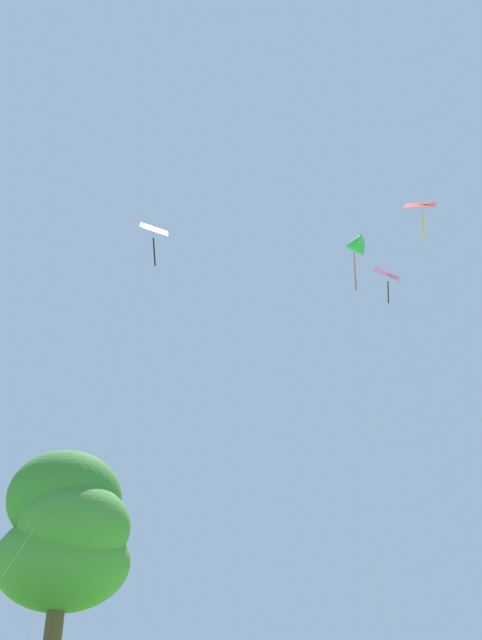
# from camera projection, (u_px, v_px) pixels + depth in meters

# --- Properties ---
(kite_black_large) EXTENTS (2.34, 12.15, 29.40)m
(kite_black_large) POSITION_uv_depth(u_px,v_px,m) (152.00, 241.00, 44.89)
(kite_black_large) COLOR black
(kite_black_large) RESTS_ON ground_plane
(kite_green_small) EXTENTS (1.26, 6.72, 21.89)m
(kite_green_small) POSITION_uv_depth(u_px,v_px,m) (353.00, 246.00, 34.49)
(kite_green_small) COLOR green
(kite_green_small) RESTS_ON ground_plane
(kite_red_high) EXTENTS (2.53, 10.84, 27.27)m
(kite_red_high) POSITION_uv_depth(u_px,v_px,m) (423.00, 217.00, 39.03)
(kite_red_high) COLOR red
(kite_red_high) RESTS_ON ground_plane
(kite_teal_box) EXTENTS (1.29, 5.39, 8.76)m
(kite_teal_box) POSITION_uv_depth(u_px,v_px,m) (60.00, 489.00, 26.82)
(kite_teal_box) COLOR teal
(kite_teal_box) RESTS_ON ground_plane
(kite_pink_low) EXTENTS (3.95, 10.16, 24.31)m
(kite_pink_low) POSITION_uv_depth(u_px,v_px,m) (390.00, 286.00, 40.59)
(kite_pink_low) COLOR pink
(kite_pink_low) RESTS_ON ground_plane
(tree_left_oak) EXTENTS (5.99, 5.83, 9.85)m
(tree_left_oak) POSITION_uv_depth(u_px,v_px,m) (67.00, 532.00, 27.60)
(tree_left_oak) COLOR brown
(tree_left_oak) RESTS_ON ground_plane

